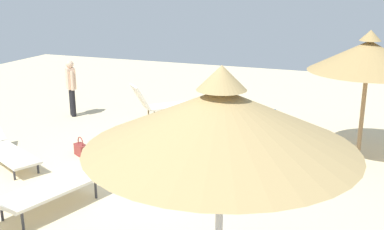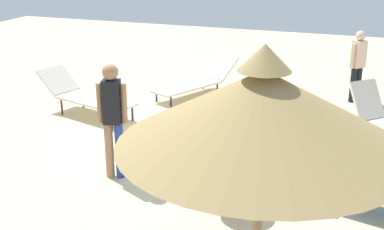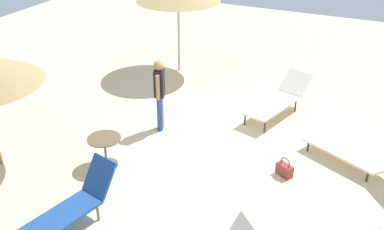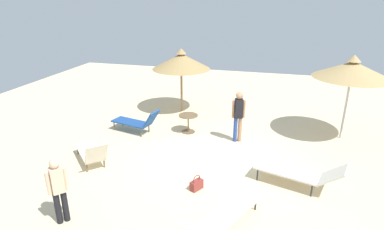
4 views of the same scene
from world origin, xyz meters
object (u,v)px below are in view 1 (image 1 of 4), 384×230
lounge_chair_front (33,192)px  person_standing_far_left (71,85)px  handbag (81,149)px  side_table_round (254,137)px  lounge_chair_far_right (162,103)px  parasol_umbrella_center (368,56)px  person_standing_near_right (212,137)px  parasol_umbrella_edge (221,119)px  lounge_chair_near_left (3,147)px  lounge_chair_back (249,114)px

lounge_chair_front → person_standing_far_left: bearing=-61.1°
handbag → side_table_round: 3.73m
person_standing_far_left → handbag: person_standing_far_left is taller
lounge_chair_far_right → parasol_umbrella_center: bearing=167.0°
parasol_umbrella_center → person_standing_near_right: size_ratio=1.53×
parasol_umbrella_edge → parasol_umbrella_center: parasol_umbrella_edge is taller
lounge_chair_near_left → lounge_chair_back: bearing=-138.0°
lounge_chair_front → side_table_round: (-2.67, -3.77, 0.03)m
handbag → lounge_chair_front: bearing=108.3°
person_standing_near_right → side_table_round: bearing=-99.8°
side_table_round → parasol_umbrella_edge: bearing=99.6°
lounge_chair_back → person_standing_far_left: 4.99m
lounge_chair_near_left → side_table_round: (-4.82, -2.08, 0.14)m
parasol_umbrella_edge → lounge_chair_back: bearing=-78.5°
side_table_round → handbag: bearing=19.0°
person_standing_far_left → lounge_chair_near_left: bearing=101.2°
person_standing_far_left → lounge_chair_far_right: bearing=-163.2°
person_standing_far_left → side_table_round: person_standing_far_left is taller
person_standing_far_left → handbag: bearing=127.8°
lounge_chair_far_right → lounge_chair_back: 2.55m
person_standing_near_right → handbag: (3.19, -0.63, -0.87)m
lounge_chair_front → person_standing_near_right: person_standing_near_right is taller
parasol_umbrella_center → side_table_round: parasol_umbrella_center is taller
parasol_umbrella_center → person_standing_near_right: bearing=48.3°
lounge_chair_far_right → handbag: size_ratio=4.07×
lounge_chair_far_right → lounge_chair_front: (-0.40, 5.85, 0.01)m
lounge_chair_back → person_standing_far_left: bearing=4.9°
parasol_umbrella_edge → person_standing_far_left: 9.38m
lounge_chair_far_right → lounge_chair_back: size_ratio=0.89×
person_standing_near_right → handbag: person_standing_near_right is taller
lounge_chair_far_right → lounge_chair_front: 5.86m
lounge_chair_back → side_table_round: lounge_chair_back is taller
lounge_chair_near_left → lounge_chair_far_right: lounge_chair_far_right is taller
parasol_umbrella_center → handbag: bearing=20.5°
parasol_umbrella_edge → parasol_umbrella_center: size_ratio=1.09×
lounge_chair_back → person_standing_far_left: (4.95, 0.42, 0.44)m
lounge_chair_front → side_table_round: bearing=-125.3°
handbag → side_table_round: side_table_round is taller
lounge_chair_near_left → lounge_chair_far_right: size_ratio=1.34×
lounge_chair_far_right → handbag: 3.34m
lounge_chair_back → person_standing_near_right: bearing=93.6°
parasol_umbrella_center → lounge_chair_front: bearing=44.3°
lounge_chair_near_left → lounge_chair_front: bearing=141.9°
parasol_umbrella_center → person_standing_near_right: 3.83m
parasol_umbrella_edge → lounge_chair_back: parasol_umbrella_edge is taller
lounge_chair_near_left → lounge_chair_far_right: 4.52m
person_standing_near_right → lounge_chair_back: bearing=-86.4°
parasol_umbrella_center → lounge_chair_near_left: bearing=23.2°
person_standing_near_right → lounge_chair_far_right: bearing=-54.9°
person_standing_near_right → handbag: size_ratio=4.12×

